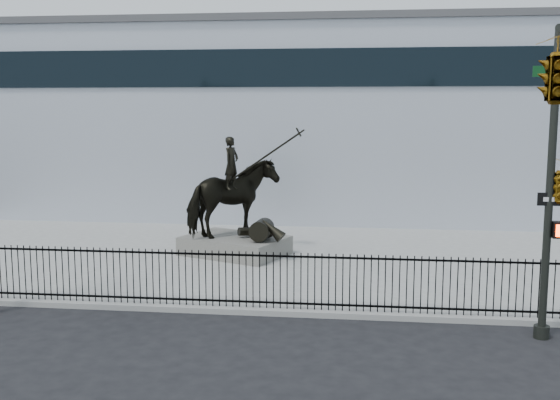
# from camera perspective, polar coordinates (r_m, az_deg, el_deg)

# --- Properties ---
(ground) EXTENTS (120.00, 120.00, 0.00)m
(ground) POSITION_cam_1_polar(r_m,az_deg,el_deg) (16.32, -3.00, -11.13)
(ground) COLOR black
(ground) RESTS_ON ground
(plaza) EXTENTS (30.00, 12.00, 0.15)m
(plaza) POSITION_cam_1_polar(r_m,az_deg,el_deg) (22.95, 0.00, -5.21)
(plaza) COLOR gray
(plaza) RESTS_ON ground
(building) EXTENTS (44.00, 14.00, 9.00)m
(building) POSITION_cam_1_polar(r_m,az_deg,el_deg) (35.28, 2.56, 6.73)
(building) COLOR silver
(building) RESTS_ON ground
(picket_fence) EXTENTS (22.10, 0.10, 1.50)m
(picket_fence) POSITION_cam_1_polar(r_m,az_deg,el_deg) (17.23, -2.31, -6.94)
(picket_fence) COLOR black
(picket_fence) RESTS_ON plaza
(statue_plinth) EXTENTS (4.08, 3.51, 0.64)m
(statue_plinth) POSITION_cam_1_polar(r_m,az_deg,el_deg) (23.39, -3.96, -3.98)
(statue_plinth) COLOR #5A5852
(statue_plinth) RESTS_ON plaza
(equestrian_statue) EXTENTS (4.08, 3.40, 3.73)m
(equestrian_statue) POSITION_cam_1_polar(r_m,az_deg,el_deg) (23.06, -3.86, 0.06)
(equestrian_statue) COLOR black
(equestrian_statue) RESTS_ON statue_plinth
(traffic_signal_right) EXTENTS (2.17, 6.86, 7.00)m
(traffic_signal_right) POSITION_cam_1_polar(r_m,az_deg,el_deg) (13.71, 23.02, 5.26)
(traffic_signal_right) COLOR black
(traffic_signal_right) RESTS_ON ground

